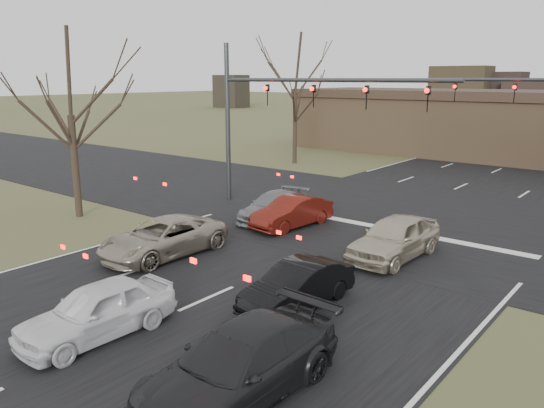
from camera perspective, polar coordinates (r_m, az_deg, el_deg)
The scene contains 12 objects.
ground at distance 14.13m, azimuth -15.97°, elevation -13.64°, with size 360.00×360.00×0.00m, color #4A542D.
road_cross at distance 25.22m, azimuth 12.83°, elevation -1.35°, with size 200.00×14.00×0.02m, color black.
mast_arm_near at distance 25.51m, azimuth 0.61°, elevation 10.67°, with size 12.12×0.24×8.00m.
tree_left_near at distance 25.58m, azimuth -21.19°, elevation 13.15°, with size 5.10×5.10×8.50m.
tree_left_far at distance 39.75m, azimuth 2.55°, elevation 14.93°, with size 5.70×5.70×9.50m.
car_silver_suv at distance 19.60m, azimuth -11.64°, elevation -3.55°, with size 2.24×4.86×1.35m, color #A09681.
car_white_sedan at distance 14.09m, azimuth -18.29°, elevation -10.80°, with size 1.63×4.04×1.38m, color white.
car_black_hatch at distance 15.07m, azimuth 2.77°, elevation -8.74°, with size 1.32×3.78×1.25m, color black.
car_charcoal_sedan at distance 11.11m, azimuth -3.51°, elevation -16.81°, with size 2.02×4.97×1.44m, color black.
car_grey_ahead at distance 23.97m, azimuth 0.21°, elevation -0.28°, with size 1.74×4.28×1.24m, color slate.
car_red_ahead at distance 22.85m, azimuth 2.16°, elevation -0.88°, with size 1.39×3.99×1.32m, color #55130C.
car_silver_ahead at distance 19.39m, azimuth 13.05°, elevation -3.53°, with size 1.81×4.49×1.53m, color #BCB098.
Camera 1 is at (10.49, -7.05, 6.31)m, focal length 35.00 mm.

